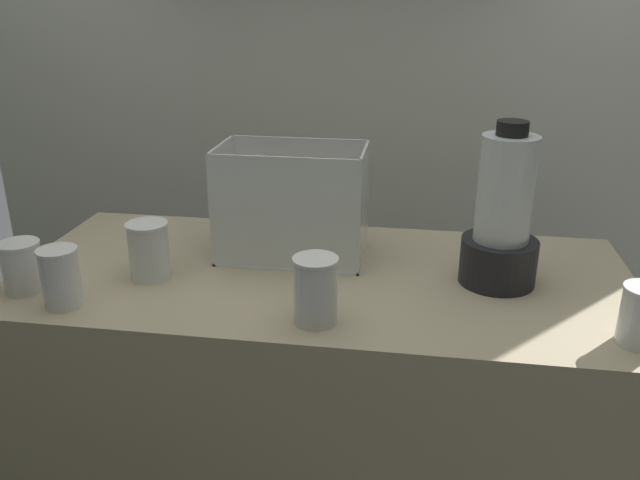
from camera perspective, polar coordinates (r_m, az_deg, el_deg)
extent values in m
cube|color=tan|center=(1.69, 0.00, -16.95)|extent=(1.40, 0.64, 0.90)
cube|color=silver|center=(2.11, 3.37, 14.53)|extent=(2.60, 0.04, 2.50)
cube|color=white|center=(1.56, -2.41, -1.20)|extent=(0.34, 0.20, 0.01)
cube|color=white|center=(1.42, -3.26, 2.17)|extent=(0.34, 0.01, 0.27)
cube|color=white|center=(1.60, -1.81, 4.43)|extent=(0.34, 0.01, 0.27)
cube|color=white|center=(1.55, -8.60, 3.63)|extent=(0.01, 0.20, 0.27)
cube|color=white|center=(1.49, 3.87, 3.05)|extent=(0.01, 0.20, 0.27)
cone|color=orange|center=(1.54, 0.21, -0.66)|extent=(0.16, 0.10, 0.03)
cone|color=orange|center=(1.56, -4.63, -0.44)|extent=(0.14, 0.14, 0.03)
cone|color=orange|center=(1.56, -5.13, -0.34)|extent=(0.09, 0.17, 0.03)
cone|color=orange|center=(1.53, 0.08, -0.69)|extent=(0.04, 0.17, 0.03)
cone|color=orange|center=(1.52, -0.53, 0.49)|extent=(0.16, 0.03, 0.03)
cone|color=orange|center=(1.53, -0.66, 0.30)|extent=(0.15, 0.13, 0.03)
cone|color=orange|center=(1.54, -1.72, 0.21)|extent=(0.17, 0.03, 0.02)
cone|color=orange|center=(1.53, -0.08, 0.27)|extent=(0.16, 0.11, 0.03)
cone|color=orange|center=(1.53, -3.16, 1.63)|extent=(0.14, 0.12, 0.03)
cone|color=orange|center=(1.53, -0.76, 1.06)|extent=(0.15, 0.04, 0.02)
cone|color=orange|center=(1.54, -4.92, 2.22)|extent=(0.17, 0.09, 0.03)
cone|color=orange|center=(1.52, -0.30, 1.26)|extent=(0.17, 0.09, 0.03)
cone|color=orange|center=(1.52, -3.25, 2.50)|extent=(0.17, 0.03, 0.03)
cylinder|color=black|center=(1.45, 15.55, -1.81)|extent=(0.16, 0.16, 0.10)
cylinder|color=silver|center=(1.39, 16.20, 4.36)|extent=(0.12, 0.12, 0.23)
cylinder|color=orange|center=(1.42, 15.82, 0.79)|extent=(0.11, 0.11, 0.04)
cylinder|color=black|center=(1.36, 16.76, 9.50)|extent=(0.06, 0.06, 0.03)
cylinder|color=white|center=(1.49, -24.96, -2.28)|extent=(0.08, 0.08, 0.10)
cylinder|color=red|center=(1.50, -24.82, -3.09)|extent=(0.08, 0.08, 0.06)
cylinder|color=white|center=(1.47, -25.29, -0.31)|extent=(0.08, 0.08, 0.01)
cylinder|color=white|center=(1.39, -22.05, -3.24)|extent=(0.08, 0.08, 0.12)
cylinder|color=red|center=(1.40, -21.94, -3.98)|extent=(0.07, 0.07, 0.08)
cylinder|color=white|center=(1.36, -22.40, -0.87)|extent=(0.08, 0.08, 0.01)
cylinder|color=white|center=(1.46, -14.96, -1.00)|extent=(0.09, 0.09, 0.12)
cylinder|color=yellow|center=(1.47, -14.89, -1.70)|extent=(0.08, 0.08, 0.08)
cylinder|color=white|center=(1.44, -15.20, 1.35)|extent=(0.09, 0.09, 0.01)
cylinder|color=white|center=(1.22, -0.40, -4.62)|extent=(0.08, 0.08, 0.13)
cylinder|color=maroon|center=(1.23, -0.40, -5.08)|extent=(0.08, 0.08, 0.11)
cylinder|color=white|center=(1.20, -0.41, -1.75)|extent=(0.09, 0.09, 0.01)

